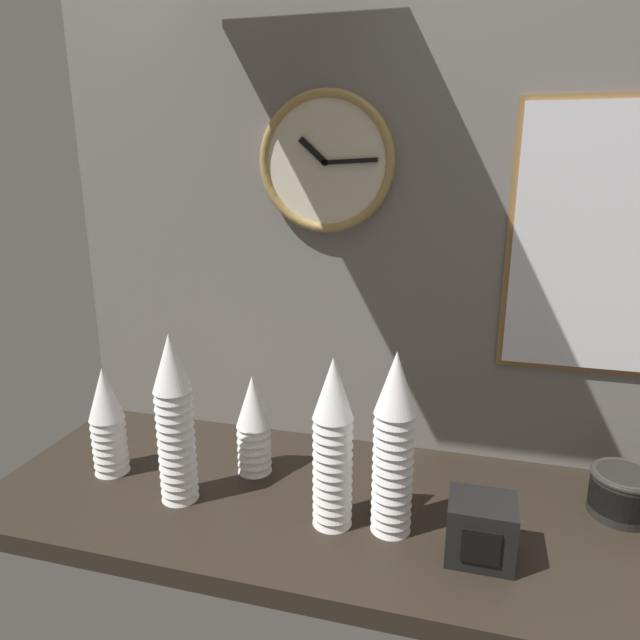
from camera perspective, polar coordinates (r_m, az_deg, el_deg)
name	(u,v)px	position (r m, az deg, el deg)	size (l,w,h in m)	color
ground_plane	(377,511)	(1.22, 5.67, -18.50)	(1.60, 0.56, 0.04)	black
wall_tiled_back	(404,226)	(1.28, 8.35, 9.27)	(1.60, 0.03, 1.05)	slate
cup_stack_center_left	(253,424)	(1.27, -6.67, -10.32)	(0.08, 0.08, 0.22)	white
cup_stack_center	(333,443)	(1.07, 1.28, -12.24)	(0.08, 0.08, 0.33)	white
cup_stack_center_right	(394,444)	(1.05, 7.37, -12.20)	(0.08, 0.08, 0.35)	white
cup_stack_far_left	(107,421)	(1.33, -20.51, -9.43)	(0.08, 0.08, 0.24)	white
cup_stack_left	(175,419)	(1.17, -14.34, -9.57)	(0.08, 0.08, 0.35)	white
bowl_stack_far_right	(623,492)	(1.29, 28.04, -14.92)	(0.13, 0.13, 0.09)	black
wall_clock	(326,162)	(1.27, 0.60, 15.48)	(0.30, 0.03, 0.30)	beige
menu_board	(630,242)	(1.29, 28.61, 6.85)	(0.47, 0.01, 0.56)	olive
napkin_dispenser	(481,529)	(1.08, 15.78, -19.47)	(0.11, 0.10, 0.11)	black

